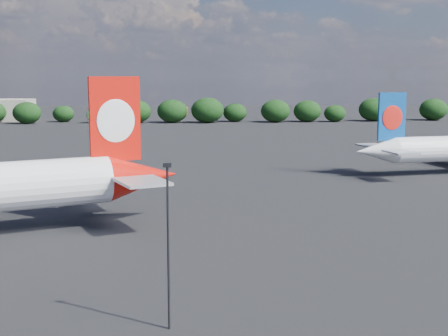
{
  "coord_description": "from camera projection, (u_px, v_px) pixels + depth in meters",
  "views": [
    {
      "loc": [
        11.92,
        -46.86,
        16.77
      ],
      "look_at": [
        16.0,
        12.0,
        8.0
      ],
      "focal_mm": 50.0,
      "sensor_mm": 36.0,
      "label": 1
    }
  ],
  "objects": [
    {
      "name": "horizon_treeline",
      "position": [
        168.0,
        111.0,
        224.59
      ],
      "size": [
        205.94,
        16.17,
        9.04
      ],
      "color": "black",
      "rests_on": "ground"
    },
    {
      "name": "billboard_yellow",
      "position": [
        181.0,
        111.0,
        227.73
      ],
      "size": [
        5.0,
        0.3,
        5.5
      ],
      "color": "gold",
      "rests_on": "ground"
    },
    {
      "name": "highway_sign",
      "position": [
        96.0,
        115.0,
        219.87
      ],
      "size": [
        6.0,
        0.3,
        4.5
      ],
      "color": "#14662A",
      "rests_on": "ground"
    },
    {
      "name": "ground",
      "position": [
        112.0,
        174.0,
        107.1
      ],
      "size": [
        500.0,
        500.0,
        0.0
      ],
      "primitive_type": "plane",
      "color": "black",
      "rests_on": "ground"
    },
    {
      "name": "apron_lamp_post",
      "position": [
        168.0,
        238.0,
        40.75
      ],
      "size": [
        0.55,
        0.3,
        11.21
      ],
      "color": "black",
      "rests_on": "ground"
    }
  ]
}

